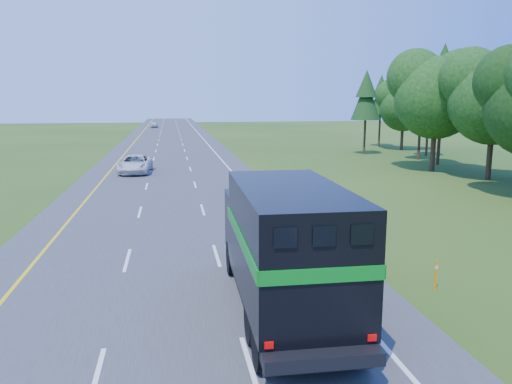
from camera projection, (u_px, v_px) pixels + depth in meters
road at (171, 166)px, 49.75m from camera, size 15.00×260.00×0.04m
lane_markings at (171, 165)px, 49.75m from camera, size 11.15×260.00×0.01m
horse_truck at (285, 244)px, 14.96m from camera, size 3.07×9.23×4.06m
white_suv at (135, 164)px, 44.61m from camera, size 2.97×5.87×1.59m
far_car at (154, 124)px, 118.08m from camera, size 1.78×4.26×1.44m
delineator at (436, 274)px, 17.21m from camera, size 0.09×0.05×1.04m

